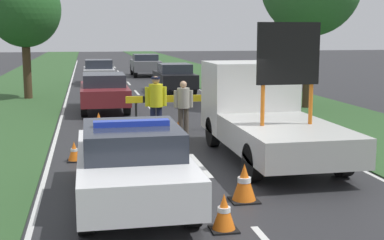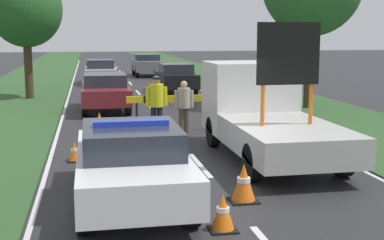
{
  "view_description": "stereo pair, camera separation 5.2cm",
  "coord_description": "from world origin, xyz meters",
  "px_view_note": "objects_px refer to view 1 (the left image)",
  "views": [
    {
      "loc": [
        -2.55,
        -10.33,
        3.05
      ],
      "look_at": [
        -0.22,
        1.39,
        1.1
      ],
      "focal_mm": 50.0,
      "sensor_mm": 36.0,
      "label": 1
    },
    {
      "loc": [
        -2.5,
        -10.34,
        3.05
      ],
      "look_at": [
        -0.22,
        1.39,
        1.1
      ],
      "focal_mm": 50.0,
      "sensor_mm": 36.0,
      "label": 2
    }
  ],
  "objects_px": {
    "queued_car_wagon_maroon": "(104,91)",
    "work_truck": "(263,112)",
    "traffic_cone_near_truck": "(224,212)",
    "traffic_cone_behind_barrier": "(244,183)",
    "queued_car_suv_grey": "(145,64)",
    "police_car": "(132,162)",
    "pedestrian_civilian": "(183,103)",
    "traffic_cone_centre_front": "(99,122)",
    "queued_car_sedan_black": "(174,77)",
    "utility_pole": "(277,4)",
    "roadside_tree_near_right": "(24,10)",
    "traffic_cone_lane_edge": "(74,152)",
    "queued_car_sedan_silver": "(99,71)",
    "police_officer": "(156,101)",
    "road_barrier": "(176,101)",
    "traffic_cone_near_police": "(178,130)"
  },
  "relations": [
    {
      "from": "work_truck",
      "to": "traffic_cone_behind_barrier",
      "type": "height_order",
      "value": "work_truck"
    },
    {
      "from": "traffic_cone_centre_front",
      "to": "utility_pole",
      "type": "xyz_separation_m",
      "value": [
        7.4,
        4.26,
        3.92
      ]
    },
    {
      "from": "police_car",
      "to": "queued_car_sedan_black",
      "type": "bearing_deg",
      "value": 74.08
    },
    {
      "from": "traffic_cone_behind_barrier",
      "to": "queued_car_sedan_black",
      "type": "xyz_separation_m",
      "value": [
        1.71,
        18.21,
        0.43
      ]
    },
    {
      "from": "police_officer",
      "to": "work_truck",
      "type": "bearing_deg",
      "value": 106.04
    },
    {
      "from": "road_barrier",
      "to": "queued_car_sedan_black",
      "type": "relative_size",
      "value": 0.74
    },
    {
      "from": "queued_car_wagon_maroon",
      "to": "queued_car_sedan_silver",
      "type": "relative_size",
      "value": 1.12
    },
    {
      "from": "police_officer",
      "to": "traffic_cone_near_police",
      "type": "xyz_separation_m",
      "value": [
        0.55,
        -0.62,
        -0.8
      ]
    },
    {
      "from": "queued_car_wagon_maroon",
      "to": "queued_car_sedan_black",
      "type": "bearing_deg",
      "value": -122.4
    },
    {
      "from": "traffic_cone_near_truck",
      "to": "queued_car_sedan_black",
      "type": "xyz_separation_m",
      "value": [
        2.44,
        19.57,
        0.49
      ]
    },
    {
      "from": "queued_car_sedan_black",
      "to": "queued_car_suv_grey",
      "type": "relative_size",
      "value": 1.02
    },
    {
      "from": "traffic_cone_near_police",
      "to": "police_officer",
      "type": "bearing_deg",
      "value": 131.65
    },
    {
      "from": "traffic_cone_centre_front",
      "to": "queued_car_suv_grey",
      "type": "relative_size",
      "value": 0.14
    },
    {
      "from": "police_car",
      "to": "traffic_cone_near_truck",
      "type": "bearing_deg",
      "value": -56.77
    },
    {
      "from": "road_barrier",
      "to": "traffic_cone_centre_front",
      "type": "height_order",
      "value": "road_barrier"
    },
    {
      "from": "queued_car_suv_grey",
      "to": "police_car",
      "type": "bearing_deg",
      "value": 83.25
    },
    {
      "from": "work_truck",
      "to": "pedestrian_civilian",
      "type": "distance_m",
      "value": 3.34
    },
    {
      "from": "road_barrier",
      "to": "traffic_cone_near_truck",
      "type": "distance_m",
      "value": 8.54
    },
    {
      "from": "queued_car_sedan_silver",
      "to": "queued_car_suv_grey",
      "type": "bearing_deg",
      "value": -122.21
    },
    {
      "from": "traffic_cone_near_truck",
      "to": "traffic_cone_behind_barrier",
      "type": "distance_m",
      "value": 1.54
    },
    {
      "from": "queued_car_sedan_black",
      "to": "queued_car_wagon_maroon",
      "type": "bearing_deg",
      "value": 57.6
    },
    {
      "from": "pedestrian_civilian",
      "to": "roadside_tree_near_right",
      "type": "distance_m",
      "value": 12.03
    },
    {
      "from": "police_car",
      "to": "pedestrian_civilian",
      "type": "height_order",
      "value": "pedestrian_civilian"
    },
    {
      "from": "pedestrian_civilian",
      "to": "traffic_cone_near_truck",
      "type": "height_order",
      "value": "pedestrian_civilian"
    },
    {
      "from": "work_truck",
      "to": "traffic_cone_centre_front",
      "type": "relative_size",
      "value": 9.75
    },
    {
      "from": "traffic_cone_lane_edge",
      "to": "queued_car_sedan_silver",
      "type": "height_order",
      "value": "queued_car_sedan_silver"
    },
    {
      "from": "police_officer",
      "to": "traffic_cone_lane_edge",
      "type": "relative_size",
      "value": 3.69
    },
    {
      "from": "road_barrier",
      "to": "roadside_tree_near_right",
      "type": "bearing_deg",
      "value": 125.42
    },
    {
      "from": "traffic_cone_near_truck",
      "to": "queued_car_sedan_black",
      "type": "relative_size",
      "value": 0.14
    },
    {
      "from": "police_car",
      "to": "traffic_cone_centre_front",
      "type": "relative_size",
      "value": 8.06
    },
    {
      "from": "traffic_cone_near_police",
      "to": "traffic_cone_behind_barrier",
      "type": "xyz_separation_m",
      "value": [
        0.22,
        -5.88,
        0.08
      ]
    },
    {
      "from": "pedestrian_civilian",
      "to": "utility_pole",
      "type": "relative_size",
      "value": 0.2
    },
    {
      "from": "queued_car_sedan_silver",
      "to": "roadside_tree_near_right",
      "type": "bearing_deg",
      "value": 63.83
    },
    {
      "from": "roadside_tree_near_right",
      "to": "utility_pole",
      "type": "height_order",
      "value": "utility_pole"
    },
    {
      "from": "queued_car_suv_grey",
      "to": "queued_car_wagon_maroon",
      "type": "bearing_deg",
      "value": 78.39
    },
    {
      "from": "traffic_cone_centre_front",
      "to": "queued_car_wagon_maroon",
      "type": "distance_m",
      "value": 4.43
    },
    {
      "from": "work_truck",
      "to": "traffic_cone_lane_edge",
      "type": "height_order",
      "value": "work_truck"
    },
    {
      "from": "traffic_cone_lane_edge",
      "to": "work_truck",
      "type": "bearing_deg",
      "value": -1.18
    },
    {
      "from": "police_car",
      "to": "queued_car_sedan_silver",
      "type": "relative_size",
      "value": 1.16
    },
    {
      "from": "police_car",
      "to": "traffic_cone_near_truck",
      "type": "xyz_separation_m",
      "value": [
        1.28,
        -1.68,
        -0.46
      ]
    },
    {
      "from": "pedestrian_civilian",
      "to": "queued_car_sedan_black",
      "type": "distance_m",
      "value": 11.69
    },
    {
      "from": "traffic_cone_near_police",
      "to": "traffic_cone_lane_edge",
      "type": "height_order",
      "value": "traffic_cone_near_police"
    },
    {
      "from": "police_officer",
      "to": "traffic_cone_lane_edge",
      "type": "bearing_deg",
      "value": 26.26
    },
    {
      "from": "road_barrier",
      "to": "traffic_cone_near_police",
      "type": "distance_m",
      "value": 1.44
    },
    {
      "from": "traffic_cone_near_truck",
      "to": "queued_car_wagon_maroon",
      "type": "height_order",
      "value": "queued_car_wagon_maroon"
    },
    {
      "from": "pedestrian_civilian",
      "to": "traffic_cone_behind_barrier",
      "type": "height_order",
      "value": "pedestrian_civilian"
    },
    {
      "from": "traffic_cone_centre_front",
      "to": "pedestrian_civilian",
      "type": "bearing_deg",
      "value": -25.39
    },
    {
      "from": "queued_car_wagon_maroon",
      "to": "work_truck",
      "type": "bearing_deg",
      "value": 113.18
    },
    {
      "from": "police_officer",
      "to": "queued_car_wagon_maroon",
      "type": "xyz_separation_m",
      "value": [
        -1.33,
        5.71,
        -0.28
      ]
    },
    {
      "from": "traffic_cone_near_truck",
      "to": "roadside_tree_near_right",
      "type": "relative_size",
      "value": 0.1
    }
  ]
}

